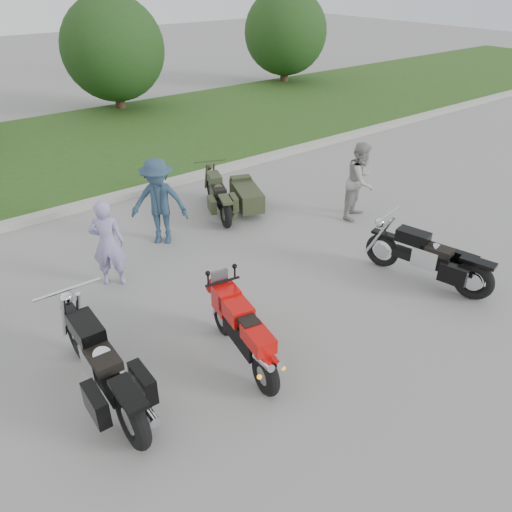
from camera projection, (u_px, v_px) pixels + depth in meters
ground at (258, 339)px, 7.37m from camera, size 80.00×80.00×0.00m
curb at (98, 202)px, 11.43m from camera, size 60.00×0.30×0.15m
grass_strip at (41, 155)px, 14.26m from camera, size 60.00×8.00×0.14m
tree_mid_right at (113, 49)px, 17.58m from camera, size 3.60×3.60×4.00m
tree_far_right at (285, 32)px, 21.79m from camera, size 3.60×3.60×4.00m
sportbike_red at (244, 331)px, 6.69m from camera, size 0.56×1.90×0.91m
cruiser_left at (105, 370)px, 6.10m from camera, size 0.43×2.54×0.98m
cruiser_right at (432, 260)px, 8.45m from camera, size 0.74×2.25×0.88m
cruiser_sidecar at (235, 196)px, 10.95m from camera, size 1.45×1.99×0.80m
person_stripe at (108, 243)px, 8.28m from camera, size 0.68×0.63×1.56m
person_grey at (361, 181)px, 10.55m from camera, size 0.97×0.87×1.65m
person_denim at (159, 202)px, 9.53m from camera, size 1.25×1.21×1.72m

